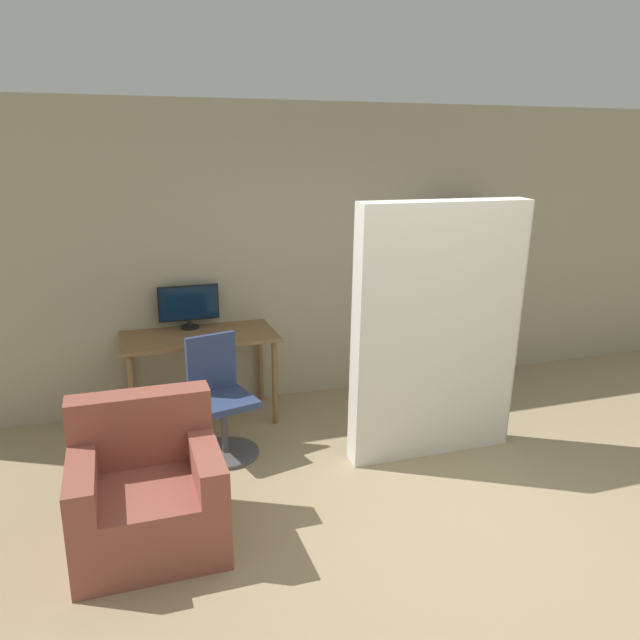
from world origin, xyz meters
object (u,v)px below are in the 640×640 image
(monitor, at_px, (189,305))
(bookshelf, at_px, (448,300))
(mattress_near, at_px, (438,333))
(office_chair, at_px, (221,408))
(armchair, at_px, (147,491))

(monitor, relative_size, bookshelf, 0.30)
(monitor, relative_size, mattress_near, 0.27)
(monitor, height_order, bookshelf, bookshelf)
(office_chair, height_order, bookshelf, bookshelf)
(office_chair, distance_m, bookshelf, 2.63)
(mattress_near, bearing_deg, armchair, -168.05)
(office_chair, xyz_separation_m, mattress_near, (1.55, -0.53, 0.60))
(monitor, distance_m, armchair, 2.07)
(monitor, relative_size, office_chair, 0.57)
(office_chair, bearing_deg, bookshelf, 19.52)
(monitor, xyz_separation_m, armchair, (-0.51, -1.89, -0.66))
(monitor, xyz_separation_m, bookshelf, (2.53, -0.04, -0.14))
(bookshelf, height_order, mattress_near, mattress_near)
(mattress_near, height_order, armchair, mattress_near)
(office_chair, bearing_deg, mattress_near, -18.78)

